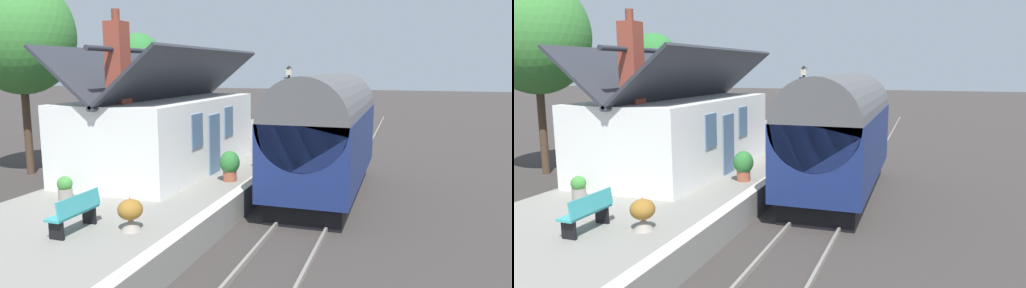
% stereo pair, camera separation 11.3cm
% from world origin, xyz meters
% --- Properties ---
extents(ground_plane, '(160.00, 160.00, 0.00)m').
position_xyz_m(ground_plane, '(0.00, 0.00, 0.00)').
color(ground_plane, '#383330').
extents(platform, '(32.00, 6.03, 0.83)m').
position_xyz_m(platform, '(0.00, 4.01, 0.42)').
color(platform, gray).
rests_on(platform, ground).
extents(platform_edge_coping, '(32.00, 0.36, 0.02)m').
position_xyz_m(platform_edge_coping, '(0.00, 1.18, 0.84)').
color(platform_edge_coping, beige).
rests_on(platform_edge_coping, platform).
extents(rail_near, '(52.00, 0.08, 0.14)m').
position_xyz_m(rail_near, '(0.00, -1.62, 0.07)').
color(rail_near, gray).
rests_on(rail_near, ground).
extents(rail_far, '(52.00, 0.08, 0.14)m').
position_xyz_m(rail_far, '(0.00, -0.18, 0.07)').
color(rail_far, gray).
rests_on(rail_far, ground).
extents(train, '(8.50, 2.73, 4.32)m').
position_xyz_m(train, '(-1.28, -0.90, 2.21)').
color(train, black).
rests_on(train, ground).
extents(station_building, '(8.42, 4.24, 5.44)m').
position_xyz_m(station_building, '(-2.54, 4.82, 2.28)').
color(station_building, white).
rests_on(station_building, platform).
extents(bench_mid_platform, '(1.40, 0.44, 0.88)m').
position_xyz_m(bench_mid_platform, '(-9.17, 3.47, 1.31)').
color(bench_mid_platform, teal).
rests_on(bench_mid_platform, platform).
extents(bench_platform_end, '(1.41, 0.48, 0.88)m').
position_xyz_m(bench_platform_end, '(5.75, 3.44, 1.31)').
color(bench_platform_end, teal).
rests_on(bench_platform_end, platform).
extents(bench_near_building, '(1.41, 0.47, 0.88)m').
position_xyz_m(bench_near_building, '(8.95, 3.43, 1.31)').
color(bench_near_building, teal).
rests_on(bench_near_building, platform).
extents(planter_bench_left, '(0.52, 0.52, 0.80)m').
position_xyz_m(planter_bench_left, '(-1.18, 1.56, 1.26)').
color(planter_bench_left, gray).
rests_on(planter_bench_left, platform).
extents(planter_by_door, '(0.67, 0.67, 1.00)m').
position_xyz_m(planter_by_door, '(-3.55, 1.88, 1.38)').
color(planter_by_door, '#9E5138').
rests_on(planter_by_door, platform).
extents(planter_corner_building, '(0.58, 0.58, 0.82)m').
position_xyz_m(planter_corner_building, '(-8.72, 2.32, 1.22)').
color(planter_corner_building, gray).
rests_on(planter_corner_building, platform).
extents(planter_edge_near, '(0.42, 0.42, 0.69)m').
position_xyz_m(planter_edge_near, '(-7.06, 5.54, 1.18)').
color(planter_edge_near, gray).
rests_on(planter_edge_near, platform).
extents(lamp_post_platform, '(0.32, 0.50, 3.81)m').
position_xyz_m(lamp_post_platform, '(3.87, 1.75, 3.48)').
color(lamp_post_platform, black).
rests_on(lamp_post_platform, platform).
extents(station_sign_board, '(0.96, 0.06, 1.57)m').
position_xyz_m(station_sign_board, '(7.74, 1.84, 2.02)').
color(station_sign_board, black).
rests_on(station_sign_board, platform).
extents(tree_far_left, '(4.36, 4.45, 8.33)m').
position_xyz_m(tree_far_left, '(-1.86, 11.76, 5.86)').
color(tree_far_left, '#4C3828').
rests_on(tree_far_left, ground).
extents(tree_mid_background, '(3.96, 3.96, 6.99)m').
position_xyz_m(tree_mid_background, '(12.26, 15.01, 4.56)').
color(tree_mid_background, '#4C3828').
rests_on(tree_mid_background, ground).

